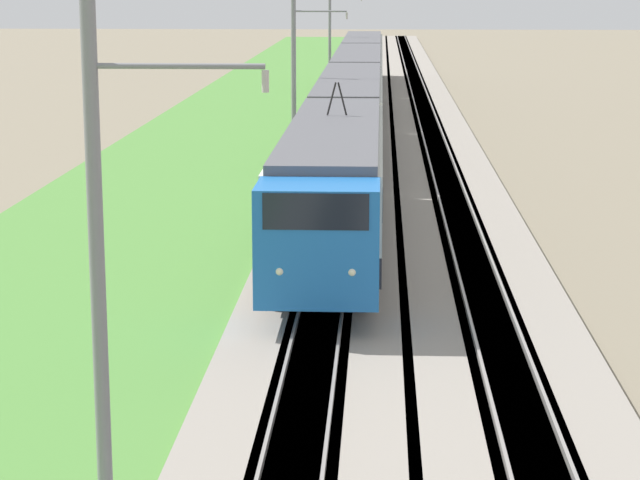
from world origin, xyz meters
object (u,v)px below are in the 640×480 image
catenary_mast_near (102,283)px  catenary_mast_far (331,35)px  passenger_train (354,92)px  catenary_mast_mid (295,76)px

catenary_mast_near → catenary_mast_far: (79.63, -0.00, -0.10)m
catenary_mast_near → catenary_mast_far: bearing=-0.0°
catenary_mast_near → catenary_mast_far: size_ratio=1.03×
catenary_mast_near → passenger_train: bearing=-2.8°
passenger_train → catenary_mast_mid: (-10.64, 2.47, 1.68)m
passenger_train → catenary_mast_far: catenary_mast_far is taller
catenary_mast_near → catenary_mast_mid: bearing=-0.0°
catenary_mast_near → catenary_mast_far: 79.63m
passenger_train → catenary_mast_mid: catenary_mast_mid is taller
passenger_train → catenary_mast_near: size_ratio=9.72×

